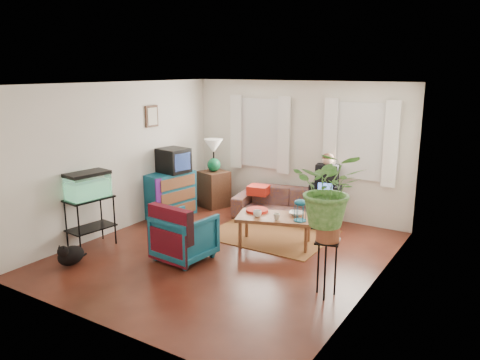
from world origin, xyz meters
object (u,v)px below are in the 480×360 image
Objects in this scene: sofa at (287,199)px; coffee_table at (275,230)px; side_table at (214,189)px; armchair at (185,234)px; aquarium_stand at (91,223)px; dresser at (170,195)px; plant_stand at (326,269)px.

sofa is 1.41m from coffee_table.
armchair reaches higher than side_table.
aquarium_stand is at bearing -96.80° from side_table.
side_table is 0.62× the size of coffee_table.
side_table is 0.78× the size of dresser.
coffee_table is (2.12, -1.30, -0.12)m from side_table.
side_table is at bearing 80.24° from dresser.
sofa reaches higher than plant_stand.
plant_stand is (3.49, -2.52, -0.00)m from side_table.
sofa reaches higher than armchair.
sofa is 1.67× the size of coffee_table.
coffee_table is (0.89, 1.22, -0.14)m from armchair.
dresser is at bearing -38.81° from armchair.
dresser is (-2.02, -1.03, 0.04)m from sofa.
aquarium_stand reaches higher than plant_stand.
side_table reaches higher than plant_stand.
sofa is at bearing -94.75° from armchair.
aquarium_stand reaches higher than coffee_table.
sofa is at bearing 36.11° from dresser.
dresser reaches higher than side_table.
aquarium_stand is (-0.01, -1.93, -0.02)m from dresser.
plant_stand is (2.26, -0.00, -0.02)m from armchair.
side_table is 2.80m from armchair.
sofa is 2.08× the size of dresser.
armchair is 0.65× the size of coffee_table.
sofa reaches higher than coffee_table.
side_table is 1.00× the size of plant_stand.
dresser reaches higher than sofa.
dresser is 2.18m from armchair.
aquarium_stand is at bearing -134.74° from sofa.
side_table reaches higher than coffee_table.
dresser reaches higher than aquarium_stand.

